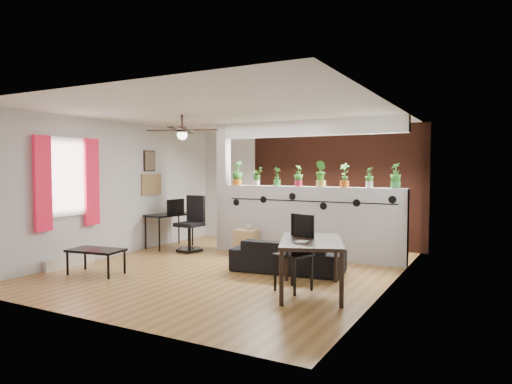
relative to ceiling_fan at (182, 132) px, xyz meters
name	(u,v)px	position (x,y,z in m)	size (l,w,h in m)	color
room_shell	(232,192)	(0.80, 0.30, -1.01)	(6.30, 7.10, 2.90)	olive
partition_wall	(309,222)	(1.60, 1.80, -1.64)	(3.60, 0.18, 1.35)	#BCBCC1
ceiling_header	(310,128)	(1.60, 1.80, 0.14)	(3.60, 0.18, 0.30)	white
pier_column	(224,187)	(-0.31, 1.80, -1.01)	(0.22, 0.20, 2.60)	#BCBCC1
brick_panel	(335,186)	(1.60, 3.27, -1.01)	(3.90, 0.05, 2.60)	brown
vine_decal	(308,201)	(1.60, 1.70, -1.23)	(3.31, 0.01, 0.30)	black
window_assembly	(68,179)	(-1.76, -0.90, -0.81)	(0.09, 1.30, 1.55)	white
baseboard_heater	(70,261)	(-1.74, -0.90, -2.22)	(0.08, 1.00, 0.18)	silver
corkboard	(152,184)	(-1.78, 1.25, -0.96)	(0.03, 0.60, 0.45)	olive
framed_art	(150,161)	(-1.78, 1.20, -0.46)	(0.03, 0.34, 0.44)	#8C7259
ceiling_fan	(182,132)	(0.00, 0.00, 0.00)	(1.19, 1.19, 0.43)	black
potted_plant_0	(237,173)	(0.02, 1.80, -0.71)	(0.29, 0.25, 0.48)	orange
potted_plant_1	(257,176)	(0.47, 1.80, -0.77)	(0.17, 0.20, 0.36)	silver
potted_plant_2	(277,176)	(0.92, 1.80, -0.77)	(0.20, 0.16, 0.37)	#2D7E34
potted_plant_3	(299,175)	(1.37, 1.80, -0.75)	(0.20, 0.23, 0.41)	#AC1B35
potted_plant_4	(321,173)	(1.83, 1.80, -0.71)	(0.33, 0.32, 0.49)	gold
potted_plant_5	(345,174)	(2.28, 1.80, -0.73)	(0.26, 0.22, 0.44)	#C75B17
potted_plant_6	(369,177)	(2.73, 1.80, -0.77)	(0.17, 0.20, 0.36)	silver
potted_plant_7	(396,175)	(3.18, 1.80, -0.73)	(0.21, 0.25, 0.44)	#338E42
sofa	(288,256)	(1.73, 0.53, -2.06)	(1.73, 0.68, 0.51)	black
cube_shelf	(246,242)	(0.42, 1.46, -2.06)	(0.41, 0.36, 0.50)	tan
cup	(248,227)	(0.47, 1.46, -1.76)	(0.13, 0.13, 0.10)	gray
computer_desk	(169,217)	(-1.45, 1.43, -1.66)	(0.70, 1.08, 0.72)	black
monitor	(174,209)	(-1.45, 1.58, -1.51)	(0.05, 0.30, 0.17)	black
office_chair	(191,227)	(-0.76, 1.28, -1.82)	(0.58, 0.58, 1.11)	black
dining_table	(311,245)	(2.53, -0.49, -1.66)	(1.24, 1.54, 0.73)	black
book	(296,242)	(2.43, -0.79, -1.58)	(0.15, 0.21, 0.02)	gray
folding_chair	(298,245)	(2.30, -0.40, -1.69)	(0.53, 0.53, 1.05)	black
coffee_table	(96,252)	(-0.90, -1.09, -1.95)	(0.93, 0.60, 0.41)	black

